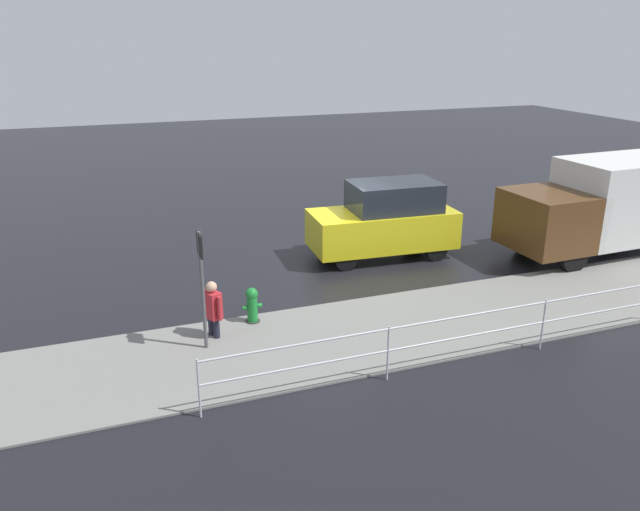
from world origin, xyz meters
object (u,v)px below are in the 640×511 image
Objects in this scene: delivery_truck at (604,205)px; pedestrian at (213,307)px; sign_post at (201,274)px; moving_hatchback at (385,220)px; fire_hydrant at (252,306)px.

delivery_truck is 11.22m from pedestrian.
sign_post is at bearing 60.65° from pedestrian.
delivery_truck is at bearing -172.59° from pedestrian.
delivery_truck is at bearing 162.51° from moving_hatchback.
sign_post is at bearing 35.68° from fire_hydrant.
fire_hydrant is (4.47, 2.86, -0.63)m from moving_hatchback.
fire_hydrant is (10.21, 1.06, -0.97)m from delivery_truck.
moving_hatchback is 0.74× the size of delivery_truck.
fire_hydrant is at bearing -144.32° from sign_post.
pedestrian is 1.02m from sign_post.
fire_hydrant is at bearing 32.65° from moving_hatchback.
moving_hatchback is 4.99× the size of fire_hydrant.
moving_hatchback is at bearing -148.79° from pedestrian.
delivery_truck is 2.26× the size of sign_post.
sign_post is (5.61, 3.68, 0.55)m from moving_hatchback.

